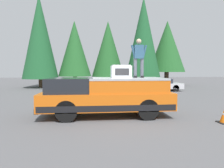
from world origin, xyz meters
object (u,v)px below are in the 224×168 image
pickup_truck (106,96)px  person_on_truck_bed (139,57)px  compressor_unit (121,71)px  parked_car_silver (160,85)px

pickup_truck → person_on_truck_bed: size_ratio=3.28×
compressor_unit → parked_car_silver: bearing=-27.9°
compressor_unit → person_on_truck_bed: 1.01m
pickup_truck → person_on_truck_bed: bearing=-86.6°
pickup_truck → compressor_unit: size_ratio=6.60×
compressor_unit → parked_car_silver: 11.12m
pickup_truck → compressor_unit: 1.23m
pickup_truck → parked_car_silver: 11.35m
pickup_truck → parked_car_silver: pickup_truck is taller
person_on_truck_bed → compressor_unit: bearing=96.4°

